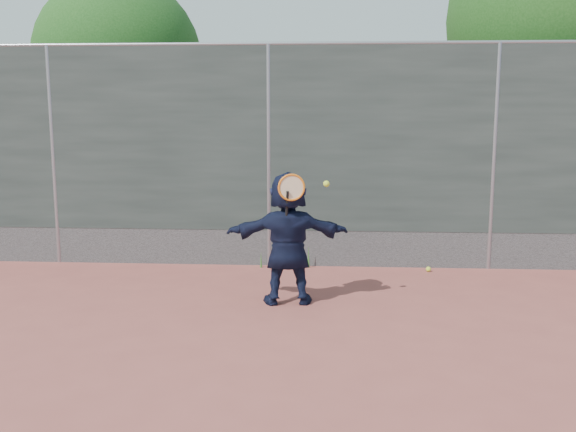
{
  "coord_description": "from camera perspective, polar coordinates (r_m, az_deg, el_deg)",
  "views": [
    {
      "loc": [
        0.82,
        -5.17,
        2.15
      ],
      "look_at": [
        0.37,
        1.77,
        0.99
      ],
      "focal_mm": 40.0,
      "sensor_mm": 36.0,
      "label": 1
    }
  ],
  "objects": [
    {
      "name": "ground",
      "position": [
        5.66,
        -5.04,
        -12.86
      ],
      "size": [
        80.0,
        80.0,
        0.0
      ],
      "primitive_type": "plane",
      "color": "#9E4C42",
      "rests_on": "ground"
    },
    {
      "name": "player",
      "position": [
        7.09,
        0.0,
        -1.97
      ],
      "size": [
        1.41,
        0.59,
        1.48
      ],
      "primitive_type": "imported",
      "rotation": [
        0.0,
        0.0,
        3.25
      ],
      "color": "black",
      "rests_on": "ground"
    },
    {
      "name": "ball_ground",
      "position": [
        8.81,
        12.37,
        -4.63
      ],
      "size": [
        0.07,
        0.07,
        0.07
      ],
      "primitive_type": "sphere",
      "color": "#CCE633",
      "rests_on": "ground"
    },
    {
      "name": "fence",
      "position": [
        8.73,
        -1.73,
        5.76
      ],
      "size": [
        20.0,
        0.06,
        3.03
      ],
      "color": "#38423D",
      "rests_on": "ground"
    },
    {
      "name": "swing_action",
      "position": [
        6.81,
        0.6,
        2.44
      ],
      "size": [
        0.55,
        0.16,
        0.51
      ],
      "color": "orange",
      "rests_on": "ground"
    },
    {
      "name": "tree_right",
      "position": [
        11.66,
        23.89,
        15.3
      ],
      "size": [
        3.78,
        3.6,
        5.39
      ],
      "color": "#382314",
      "rests_on": "ground"
    },
    {
      "name": "tree_left",
      "position": [
        12.31,
        -14.03,
        12.89
      ],
      "size": [
        3.15,
        3.0,
        4.53
      ],
      "color": "#382314",
      "rests_on": "ground"
    },
    {
      "name": "weed_clump",
      "position": [
        8.8,
        0.16,
        -3.75
      ],
      "size": [
        0.68,
        0.07,
        0.3
      ],
      "color": "#387226",
      "rests_on": "ground"
    }
  ]
}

